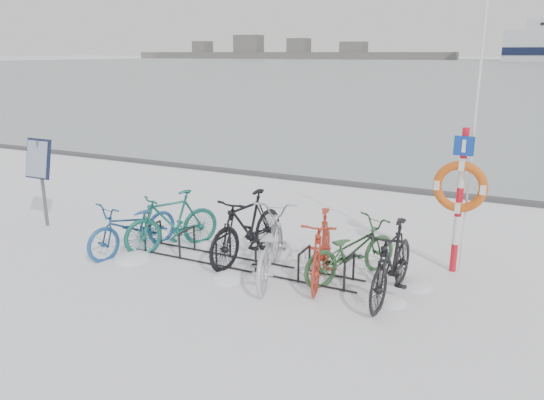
# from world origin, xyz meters

# --- Properties ---
(ground) EXTENTS (900.00, 900.00, 0.00)m
(ground) POSITION_xyz_m (0.00, 0.00, 0.00)
(ground) COLOR white
(ground) RESTS_ON ground
(ice_sheet) EXTENTS (400.00, 298.00, 0.02)m
(ice_sheet) POSITION_xyz_m (0.00, 155.00, 0.01)
(ice_sheet) COLOR #95A2A8
(ice_sheet) RESTS_ON ground
(quay_edge) EXTENTS (400.00, 0.25, 0.10)m
(quay_edge) POSITION_xyz_m (0.00, 5.90, 0.05)
(quay_edge) COLOR #3F3F42
(quay_edge) RESTS_ON ground
(bike_rack) EXTENTS (4.00, 0.48, 0.46)m
(bike_rack) POSITION_xyz_m (0.00, 0.00, 0.18)
(bike_rack) COLOR black
(bike_rack) RESTS_ON ground
(info_board) EXTENTS (0.59, 0.23, 1.75)m
(info_board) POSITION_xyz_m (-4.52, 0.06, 1.26)
(info_board) COLOR #595B5E
(info_board) RESTS_ON ground
(lifebuoy_station) EXTENTS (0.80, 0.23, 4.14)m
(lifebuoy_station) POSITION_xyz_m (3.12, 1.19, 1.39)
(lifebuoy_station) COLOR red
(lifebuoy_station) RESTS_ON ground
(shoreline) EXTENTS (180.00, 12.00, 9.50)m
(shoreline) POSITION_xyz_m (-122.02, 260.00, 2.79)
(shoreline) COLOR #4D4D4D
(shoreline) RESTS_ON ground
(bike_0) EXTENTS (1.05, 1.92, 0.95)m
(bike_0) POSITION_xyz_m (-2.02, -0.23, 0.48)
(bike_0) COLOR #1F5090
(bike_0) RESTS_ON ground
(bike_1) EXTENTS (1.31, 1.79, 1.06)m
(bike_1) POSITION_xyz_m (-1.49, 0.15, 0.53)
(bike_1) COLOR #175B51
(bike_1) RESTS_ON ground
(bike_2) EXTENTS (0.83, 2.00, 1.17)m
(bike_2) POSITION_xyz_m (-0.08, 0.31, 0.58)
(bike_2) COLOR black
(bike_2) RESTS_ON ground
(bike_3) EXTENTS (1.24, 2.14, 1.06)m
(bike_3) POSITION_xyz_m (0.57, -0.17, 0.53)
(bike_3) COLOR #B5B8BD
(bike_3) RESTS_ON ground
(bike_4) EXTENTS (0.88, 1.85, 1.07)m
(bike_4) POSITION_xyz_m (1.34, 0.05, 0.54)
(bike_4) COLOR #AB2E1D
(bike_4) RESTS_ON ground
(bike_5) EXTENTS (1.44, 1.88, 0.95)m
(bike_5) POSITION_xyz_m (1.72, 0.31, 0.47)
(bike_5) COLOR #2D5831
(bike_5) RESTS_ON ground
(bike_6) EXTENTS (0.62, 1.87, 1.11)m
(bike_6) POSITION_xyz_m (2.44, -0.08, 0.55)
(bike_6) COLOR black
(bike_6) RESTS_ON ground
(snow_drifts) EXTENTS (5.79, 1.91, 0.22)m
(snow_drifts) POSITION_xyz_m (-0.15, -0.07, 0.00)
(snow_drifts) COLOR white
(snow_drifts) RESTS_ON ground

